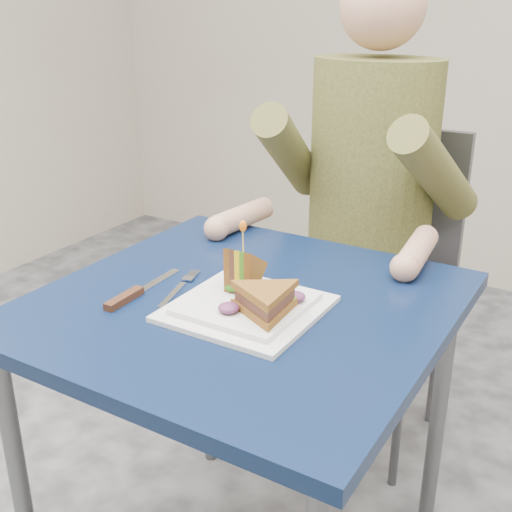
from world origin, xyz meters
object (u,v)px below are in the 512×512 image
Objects in this scene: table at (243,336)px; diner at (371,145)px; sandwich_flat at (266,301)px; fork at (178,289)px; chair at (377,264)px; knife at (131,295)px; sandwich_upright at (243,272)px; plate at (247,307)px.

table is 0.68m from diner.
sandwich_flat is 1.07× the size of fork.
knife is at bearing -102.59° from chair.
sandwich_upright reaches higher than table.
sandwich_flat reaches higher than plate.
fork is (-0.13, -0.03, 0.08)m from table.
plate is at bearing -50.17° from table.
sandwich_upright is at bearing -90.26° from diner.
sandwich_flat is 0.86× the size of knife.
table is 2.88× the size of plate.
fork is at bearing -99.78° from chair.
knife is at bearing -150.61° from table.
sandwich_upright reaches higher than knife.
chair is at bearing 96.23° from sandwich_flat.
chair is at bearing 89.78° from sandwich_upright.
plate is 0.23m from knife.
table is at bearing -90.00° from chair.
chair reaches higher than sandwich_upright.
knife is at bearing -104.45° from diner.
sandwich_upright is at bearing 142.18° from sandwich_flat.
table is at bearing 13.06° from fork.
fork is at bearing 53.39° from knife.
diner is 0.77m from knife.
table is 0.23m from knife.
fork is (-0.13, -0.77, 0.19)m from chair.
sandwich_flat is 0.11m from sandwich_upright.
fork is (-0.13, -0.65, -0.18)m from diner.
sandwich_flat reaches higher than knife.
diner is 0.63m from sandwich_upright.
table is at bearing 29.39° from knife.
diner is 3.91× the size of sandwich_flat.
table is at bearing 143.86° from sandwich_flat.
chair is 4.20× the size of knife.
sandwich_flat is 0.23m from fork.
sandwich_upright is at bearing -90.22° from chair.
sandwich_upright is (-0.00, -0.73, 0.24)m from chair.
chair is 0.80m from plate.
diner is 0.69m from plate.
table is at bearing -90.00° from diner.
diner is at bearing 89.74° from sandwich_upright.
table is 3.39× the size of knife.
sandwich_flat is 1.50× the size of sandwich_upright.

